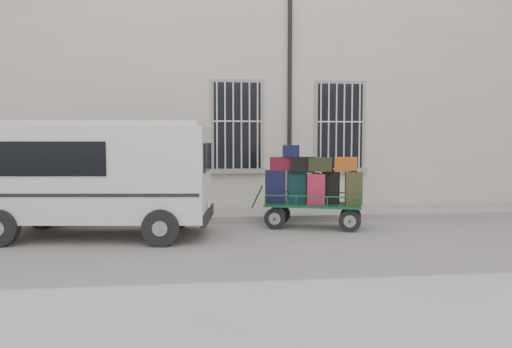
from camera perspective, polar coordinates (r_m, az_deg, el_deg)
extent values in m
plane|color=slate|center=(10.09, 1.51, -6.89)|extent=(80.00, 80.00, 0.00)
cube|color=#BCB3A0|center=(15.41, -1.43, 8.07)|extent=(24.00, 5.00, 6.00)
cylinder|color=black|center=(12.98, 3.86, 7.94)|extent=(0.11, 0.11, 5.60)
cube|color=black|center=(12.83, -2.16, 5.54)|extent=(1.20, 0.08, 2.20)
cube|color=gray|center=(12.83, -2.14, 0.35)|extent=(1.45, 0.22, 0.12)
cube|color=black|center=(13.32, 9.55, 5.43)|extent=(1.20, 0.08, 2.20)
cube|color=gray|center=(13.32, 9.51, 0.44)|extent=(1.45, 0.22, 0.12)
cube|color=gray|center=(12.23, 0.03, -4.61)|extent=(24.00, 1.70, 0.15)
cylinder|color=black|center=(10.58, 2.17, -5.12)|extent=(0.45, 0.20, 0.46)
cylinder|color=gray|center=(10.58, 2.17, -5.12)|extent=(0.27, 0.16, 0.25)
cylinder|color=black|center=(11.26, 2.77, -4.57)|extent=(0.45, 0.20, 0.46)
cylinder|color=gray|center=(11.26, 2.77, -4.57)|extent=(0.27, 0.16, 0.25)
cylinder|color=black|center=(10.43, 10.67, -5.32)|extent=(0.45, 0.20, 0.46)
cylinder|color=gray|center=(10.43, 10.67, -5.32)|extent=(0.27, 0.16, 0.25)
cylinder|color=black|center=(11.12, 10.75, -4.74)|extent=(0.45, 0.20, 0.46)
cylinder|color=gray|center=(11.12, 10.75, -4.74)|extent=(0.27, 0.16, 0.25)
cube|color=#125128|center=(10.78, 6.58, -3.50)|extent=(2.20, 1.51, 0.05)
cylinder|color=#125128|center=(10.95, 0.12, -2.63)|extent=(0.26, 0.12, 0.51)
cube|color=#111133|center=(10.82, 2.22, -1.44)|extent=(0.46, 0.32, 0.70)
cube|color=black|center=(10.80, 2.22, 0.49)|extent=(0.21, 0.18, 0.03)
cube|color=black|center=(10.82, 4.78, -1.55)|extent=(0.42, 0.31, 0.67)
cube|color=black|center=(10.79, 4.79, 0.28)|extent=(0.18, 0.16, 0.03)
cube|color=maroon|center=(10.68, 6.85, -1.71)|extent=(0.39, 0.24, 0.64)
cube|color=black|center=(10.65, 6.86, 0.08)|extent=(0.17, 0.14, 0.03)
cube|color=black|center=(10.78, 8.57, -1.53)|extent=(0.41, 0.36, 0.70)
cube|color=black|center=(10.75, 8.59, 0.39)|extent=(0.17, 0.16, 0.03)
cube|color=#34301A|center=(10.66, 11.09, -1.64)|extent=(0.38, 0.29, 0.69)
cube|color=black|center=(10.63, 11.12, 0.29)|extent=(0.17, 0.15, 0.03)
cube|color=#4F0F1D|center=(10.81, 2.79, 1.18)|extent=(0.50, 0.36, 0.29)
cube|color=black|center=(10.75, 5.36, 1.08)|extent=(0.56, 0.38, 0.33)
cube|color=black|center=(10.72, 7.43, 1.09)|extent=(0.57, 0.47, 0.29)
cube|color=brown|center=(10.74, 10.24, 1.09)|extent=(0.53, 0.41, 0.31)
cube|color=#111133|center=(10.76, 4.04, 2.63)|extent=(0.40, 0.36, 0.26)
cube|color=white|center=(10.19, -17.87, 0.20)|extent=(4.53, 2.36, 1.78)
cube|color=white|center=(10.17, -17.99, 5.42)|extent=(4.32, 2.19, 0.10)
cube|color=black|center=(9.50, -23.05, 1.60)|extent=(2.16, 0.29, 0.61)
cube|color=black|center=(9.74, -5.57, 1.95)|extent=(0.20, 1.38, 0.54)
cube|color=black|center=(9.84, -5.58, -4.67)|extent=(0.31, 1.83, 0.22)
cube|color=white|center=(9.81, -5.36, -3.36)|extent=(0.08, 0.42, 0.12)
cylinder|color=black|center=(10.00, -27.24, -5.48)|extent=(0.69, 0.29, 0.67)
cylinder|color=black|center=(11.63, -23.16, -4.08)|extent=(0.69, 0.29, 0.67)
cylinder|color=black|center=(9.07, -10.81, -6.04)|extent=(0.69, 0.29, 0.67)
cylinder|color=black|center=(10.84, -9.04, -4.38)|extent=(0.69, 0.29, 0.67)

